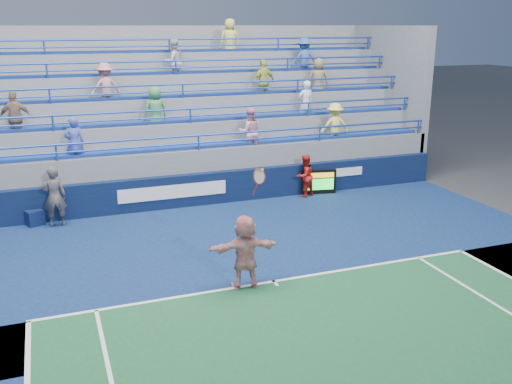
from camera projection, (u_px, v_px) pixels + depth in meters
name	position (u px, v px, depth m)	size (l,w,h in m)	color
ground	(274.00, 282.00, 13.55)	(120.00, 120.00, 0.00)	#333538
sponsor_wall	(201.00, 189.00, 19.24)	(18.00, 0.32, 1.10)	#091534
bleacher_stand	(176.00, 140.00, 22.35)	(18.00, 5.60, 6.13)	slate
serve_speed_board	(318.00, 182.00, 20.49)	(1.29, 0.38, 0.89)	black
judge_chair	(34.00, 216.00, 17.35)	(0.63, 0.65, 0.85)	#0D193F
tennis_player	(245.00, 252.00, 13.07)	(1.67, 0.69, 2.82)	white
line_judge	(54.00, 197.00, 17.05)	(0.68, 0.45, 1.87)	#131836
ball_girl	(305.00, 176.00, 20.10)	(0.73, 0.57, 1.51)	red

